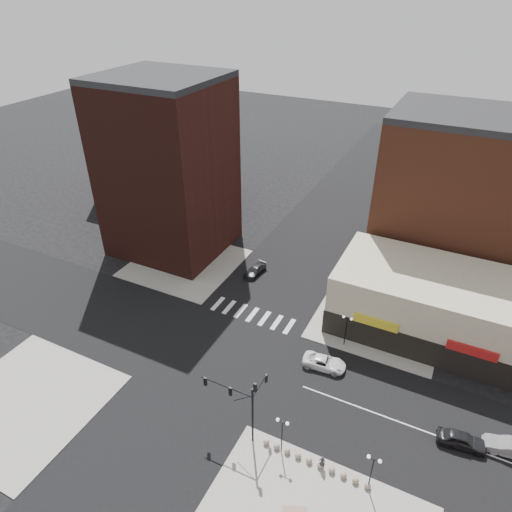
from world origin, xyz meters
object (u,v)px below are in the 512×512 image
at_px(street_lamp_se_b, 373,465).
at_px(street_lamp_ne, 347,323).
at_px(pedestrian, 322,462).
at_px(traffic_signal, 245,398).
at_px(dark_sedan_north, 255,270).
at_px(silver_sedan, 510,447).
at_px(street_lamp_se_a, 282,428).
at_px(dark_sedan_east, 462,440).
at_px(stone_bench, 295,511).
at_px(white_suv, 324,362).

xyz_separation_m(street_lamp_se_b, street_lamp_ne, (-7.00, 16.00, 0.00)).
distance_m(street_lamp_ne, pedestrian, 16.43).
xyz_separation_m(traffic_signal, street_lamp_ne, (4.76, 15.83, -1.67)).
xyz_separation_m(street_lamp_se_b, dark_sedan_north, (-22.91, 24.63, -2.67)).
bearing_deg(silver_sedan, traffic_signal, -74.60).
bearing_deg(silver_sedan, street_lamp_se_a, -70.31).
bearing_deg(silver_sedan, street_lamp_se_b, -55.74).
xyz_separation_m(street_lamp_ne, dark_sedan_north, (-15.91, 8.63, -2.67)).
distance_m(traffic_signal, dark_sedan_east, 20.36).
relative_size(street_lamp_se_b, stone_bench, 2.04).
distance_m(traffic_signal, silver_sedan, 24.40).
xyz_separation_m(traffic_signal, pedestrian, (7.62, -0.17, -4.06)).
bearing_deg(silver_sedan, street_lamp_ne, -117.86).
height_order(silver_sedan, dark_sedan_north, silver_sedan).
height_order(street_lamp_se_b, silver_sedan, street_lamp_se_b).
xyz_separation_m(street_lamp_se_b, pedestrian, (-4.14, 0.00, -2.39)).
relative_size(traffic_signal, dark_sedan_east, 1.78).
bearing_deg(dark_sedan_north, silver_sedan, -18.47).
xyz_separation_m(traffic_signal, silver_sedan, (22.34, 8.86, -4.22)).
bearing_deg(traffic_signal, silver_sedan, 21.64).
xyz_separation_m(street_lamp_se_a, stone_bench, (3.27, -4.68, -2.93)).
bearing_deg(stone_bench, white_suv, 78.17).
relative_size(street_lamp_se_a, silver_sedan, 0.92).
bearing_deg(street_lamp_se_a, dark_sedan_east, 28.53).
relative_size(traffic_signal, street_lamp_se_b, 1.87).
relative_size(street_lamp_se_b, street_lamp_ne, 1.00).
distance_m(street_lamp_se_a, dark_sedan_north, 28.91).
height_order(street_lamp_ne, pedestrian, street_lamp_ne).
relative_size(street_lamp_ne, stone_bench, 2.04).
distance_m(traffic_signal, white_suv, 12.86).
bearing_deg(traffic_signal, stone_bench, -34.59).
bearing_deg(pedestrian, white_suv, -87.05).
relative_size(street_lamp_ne, pedestrian, 2.66).
bearing_deg(silver_sedan, white_suv, -104.36).
distance_m(street_lamp_se_a, dark_sedan_east, 16.79).
bearing_deg(white_suv, street_lamp_se_a, 174.27).
bearing_deg(street_lamp_se_a, traffic_signal, 177.43).
bearing_deg(stone_bench, pedestrian, 59.84).
distance_m(traffic_signal, pedestrian, 8.64).
xyz_separation_m(street_lamp_se_a, pedestrian, (3.86, 0.00, -2.39)).
relative_size(street_lamp_se_b, white_suv, 0.88).
bearing_deg(dark_sedan_east, traffic_signal, 106.29).
height_order(street_lamp_se_b, pedestrian, street_lamp_se_b).
height_order(traffic_signal, dark_sedan_east, traffic_signal).
bearing_deg(street_lamp_se_a, street_lamp_ne, 86.42).
bearing_deg(street_lamp_se_a, white_suv, 89.80).
height_order(dark_sedan_east, silver_sedan, silver_sedan).
distance_m(dark_sedan_north, pedestrian, 30.96).
relative_size(traffic_signal, pedestrian, 4.97).
distance_m(pedestrian, stone_bench, 4.75).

